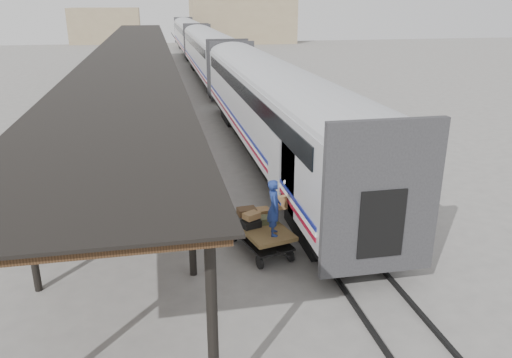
{
  "coord_description": "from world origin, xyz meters",
  "views": [
    {
      "loc": [
        -2.06,
        -14.38,
        7.26
      ],
      "look_at": [
        1.0,
        0.78,
        1.7
      ],
      "focal_mm": 35.0,
      "sensor_mm": 36.0,
      "label": 1
    }
  ],
  "objects": [
    {
      "name": "suitcase_stack",
      "position": [
        0.64,
        -0.7,
        1.03
      ],
      "size": [
        1.27,
        1.29,
        0.43
      ],
      "rotation": [
        0.0,
        0.0,
        0.25
      ],
      "color": "#3A3A3D",
      "rests_on": "baggage_cart"
    },
    {
      "name": "canopy",
      "position": [
        -3.4,
        24.0,
        4.0
      ],
      "size": [
        4.9,
        64.3,
        4.15
      ],
      "color": "#422B19",
      "rests_on": "ground"
    },
    {
      "name": "train",
      "position": [
        3.19,
        33.79,
        2.69
      ],
      "size": [
        3.45,
        76.01,
        4.01
      ],
      "color": "silver",
      "rests_on": "ground"
    },
    {
      "name": "luggage_tug",
      "position": [
        -1.96,
        17.28,
        0.61
      ],
      "size": [
        1.05,
        1.58,
        1.33
      ],
      "rotation": [
        0.0,
        0.0,
        0.09
      ],
      "color": "maroon",
      "rests_on": "ground"
    },
    {
      "name": "porter",
      "position": [
        1.04,
        -1.66,
        1.7
      ],
      "size": [
        0.48,
        0.66,
        1.67
      ],
      "primitive_type": "imported",
      "rotation": [
        0.0,
        0.0,
        1.43
      ],
      "color": "navy",
      "rests_on": "baggage_cart"
    },
    {
      "name": "pedestrian",
      "position": [
        -2.62,
        14.96,
        0.93
      ],
      "size": [
        1.12,
        0.51,
        1.87
      ],
      "primitive_type": "imported",
      "rotation": [
        0.0,
        0.0,
        3.09
      ],
      "color": "black",
      "rests_on": "ground"
    },
    {
      "name": "baggage_cart",
      "position": [
        0.79,
        -1.01,
        0.65
      ],
      "size": [
        1.8,
        2.63,
        0.86
      ],
      "rotation": [
        0.0,
        0.0,
        0.25
      ],
      "color": "brown",
      "rests_on": "ground"
    },
    {
      "name": "ground",
      "position": [
        0.0,
        0.0,
        0.0
      ],
      "size": [
        160.0,
        160.0,
        0.0
      ],
      "primitive_type": "plane",
      "color": "slate",
      "rests_on": "ground"
    },
    {
      "name": "building_far",
      "position": [
        14.0,
        78.0,
        4.0
      ],
      "size": [
        18.0,
        10.0,
        8.0
      ],
      "primitive_type": "cube",
      "color": "tan",
      "rests_on": "ground"
    },
    {
      "name": "building_left",
      "position": [
        -10.0,
        82.0,
        3.0
      ],
      "size": [
        12.0,
        8.0,
        6.0
      ],
      "primitive_type": "cube",
      "color": "tan",
      "rests_on": "ground"
    },
    {
      "name": "rails",
      "position": [
        3.2,
        34.0,
        0.06
      ],
      "size": [
        1.54,
        150.0,
        0.12
      ],
      "color": "black",
      "rests_on": "ground"
    }
  ]
}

